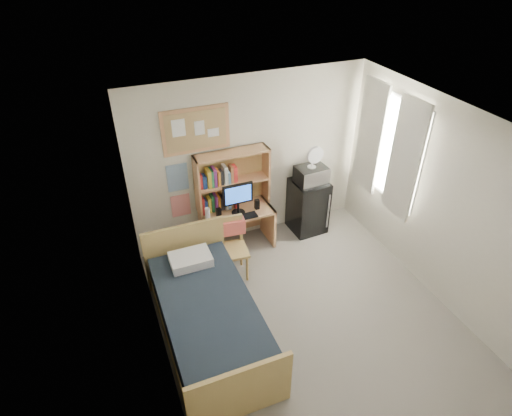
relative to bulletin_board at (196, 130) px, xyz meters
name	(u,v)px	position (x,y,z in m)	size (l,w,h in m)	color
floor	(310,323)	(0.78, -2.08, -1.93)	(3.60, 4.20, 0.02)	gray
ceiling	(330,134)	(0.78, -2.08, 0.68)	(3.60, 4.20, 0.02)	white
wall_back	(250,161)	(0.78, 0.02, -0.62)	(3.60, 0.04, 2.60)	silver
wall_front	(460,409)	(0.78, -4.18, -0.62)	(3.60, 0.04, 2.60)	silver
wall_left	(157,286)	(-1.02, -2.08, -0.62)	(0.04, 4.20, 2.60)	silver
wall_right	(447,208)	(2.58, -2.08, -0.62)	(0.04, 4.20, 2.60)	silver
window_unit	(388,147)	(2.53, -0.88, -0.32)	(0.10, 1.40, 1.70)	white
curtain_left	(405,160)	(2.50, -1.28, -0.32)	(0.04, 0.55, 1.70)	silver
curtain_right	(370,137)	(2.50, -0.48, -0.32)	(0.04, 0.55, 1.70)	silver
bulletin_board	(196,130)	(0.00, 0.00, 0.00)	(0.94, 0.03, 0.64)	tan
poster_wave	(177,178)	(-0.32, 0.01, -0.67)	(0.30, 0.01, 0.42)	#27639F
poster_japan	(181,205)	(-0.32, 0.01, -1.14)	(0.28, 0.01, 0.36)	red
desk	(237,229)	(0.45, -0.28, -1.59)	(1.07, 0.53, 0.67)	tan
desk_chair	(232,250)	(0.16, -0.87, -1.47)	(0.45, 0.45, 0.91)	tan
mini_fridge	(308,206)	(1.67, -0.27, -1.47)	(0.53, 0.53, 0.89)	black
bed	(209,320)	(-0.47, -1.82, -1.63)	(1.06, 2.13, 0.58)	black
hutch	(233,180)	(0.45, -0.13, -0.80)	(1.10, 0.28, 0.90)	tan
monitor	(238,199)	(0.45, -0.34, -1.01)	(0.45, 0.04, 0.48)	black
keyboard	(242,217)	(0.45, -0.48, -1.24)	(0.46, 0.15, 0.02)	black
speaker_left	(219,213)	(0.15, -0.35, -1.17)	(0.06, 0.06, 0.16)	black
speaker_right	(257,204)	(0.75, -0.34, -1.17)	(0.06, 0.06, 0.16)	black
water_bottle	(208,215)	(-0.03, -0.39, -1.13)	(0.07, 0.07, 0.23)	white
hoodie	(228,227)	(0.18, -0.67, -1.22)	(0.47, 0.14, 0.22)	#F66B5D
microwave	(311,175)	(1.67, -0.29, -0.89)	(0.46, 0.35, 0.26)	#BBBBC0
desk_fan	(312,158)	(1.67, -0.29, -0.60)	(0.26, 0.26, 0.33)	white
pillow	(191,259)	(-0.47, -1.07, -1.27)	(0.52, 0.36, 0.12)	white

